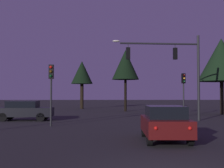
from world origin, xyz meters
TOP-DOWN VIEW (x-y plane):
  - ground_plane at (0.00, 24.50)m, footprint 168.00×168.00m
  - traffic_signal_mast_arm at (3.54, 16.07)m, footprint 6.77×0.62m
  - traffic_light_corner_left at (5.38, 20.05)m, footprint 0.36×0.38m
  - traffic_light_corner_right at (-5.17, 12.26)m, footprint 0.30×0.35m
  - car_nearside_lane at (0.81, 6.05)m, footprint 1.99×4.15m
  - car_crossing_right at (-7.99, 16.70)m, footprint 4.37×1.89m
  - tree_behind_sign at (0.83, 29.50)m, footprint 3.26×3.26m
  - tree_left_far at (-4.89, 36.30)m, footprint 3.08×3.08m
  - tree_center_horizon at (10.18, 23.40)m, footprint 4.87×4.87m

SIDE VIEW (x-z plane):
  - ground_plane at x=0.00m, z-range 0.00..0.00m
  - car_nearside_lane at x=0.81m, z-range 0.03..1.55m
  - car_crossing_right at x=-7.99m, z-range 0.04..1.56m
  - traffic_light_corner_right at x=-5.17m, z-range 0.83..4.74m
  - traffic_light_corner_left at x=5.38m, z-range 0.83..4.75m
  - traffic_signal_mast_arm at x=3.54m, z-range 1.20..7.80m
  - tree_left_far at x=-4.89m, z-range 1.68..8.49m
  - tree_center_horizon at x=10.18m, z-range 1.66..9.41m
  - tree_behind_sign at x=0.83m, z-range 1.88..9.30m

